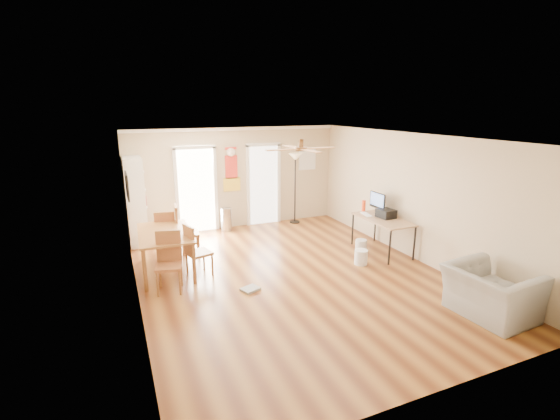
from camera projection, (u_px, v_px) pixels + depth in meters
name	position (u px, v px, depth m)	size (l,w,h in m)	color
floor	(292.00, 276.00, 7.52)	(7.00, 7.00, 0.00)	brown
ceiling	(294.00, 137.00, 6.85)	(5.50, 7.00, 0.00)	silver
wall_back	(236.00, 178.00, 10.29)	(5.50, 0.04, 2.60)	beige
wall_front	(437.00, 290.00, 4.08)	(5.50, 0.04, 2.60)	beige
wall_left	(132.00, 228.00, 6.14)	(0.04, 7.00, 2.60)	beige
wall_right	(413.00, 196.00, 8.23)	(0.04, 7.00, 2.60)	beige
crown_molding	(294.00, 140.00, 6.86)	(5.50, 7.00, 0.08)	white
kitchen_doorway	(196.00, 191.00, 9.95)	(0.90, 0.10, 2.10)	white
bathroom_doorway	(263.00, 185.00, 10.63)	(0.80, 0.10, 2.10)	white
wall_decal	(231.00, 169.00, 10.16)	(0.46, 0.03, 1.10)	red
ac_grille	(307.00, 159.00, 10.95)	(0.50, 0.04, 0.60)	white
framed_poster	(127.00, 186.00, 7.29)	(0.04, 0.66, 0.48)	black
ceiling_fan	(301.00, 149.00, 6.63)	(1.24, 1.24, 0.20)	#593819
bookshelf	(135.00, 201.00, 9.11)	(0.40, 0.91, 2.02)	silver
dining_table	(166.00, 252.00, 7.63)	(0.96, 1.60, 0.80)	#A96E36
dining_chair_right_a	(188.00, 231.00, 8.41)	(0.46, 0.46, 1.12)	olive
dining_chair_right_b	(199.00, 250.00, 7.44)	(0.41, 0.41, 1.00)	brown
dining_chair_near	(169.00, 263.00, 6.78)	(0.43, 0.43, 1.04)	#A15C34
dining_chair_far	(166.00, 233.00, 8.46)	(0.41, 0.41, 1.00)	#A15E34
trash_can	(226.00, 219.00, 10.16)	(0.28, 0.28, 0.60)	#AEAEB0
torchiere_lamp	(295.00, 189.00, 10.71)	(0.36, 0.36, 1.90)	black
computer_desk	(382.00, 235.00, 8.67)	(0.71, 1.42, 0.76)	tan
imac	(377.00, 203.00, 8.91)	(0.07, 0.52, 0.49)	black
keyboard	(366.00, 214.00, 8.89)	(0.13, 0.41, 0.02)	white
printer	(386.00, 213.00, 8.63)	(0.31, 0.36, 0.19)	black
orange_bottle	(364.00, 206.00, 9.11)	(0.09, 0.09, 0.27)	#EF4015
wastebasket_a	(361.00, 246.00, 8.69)	(0.25, 0.25, 0.29)	silver
wastebasket_b	(361.00, 257.00, 8.04)	(0.26, 0.26, 0.30)	white
floor_cloth	(250.00, 289.00, 6.93)	(0.30, 0.24, 0.04)	gray
armchair	(491.00, 293.00, 6.01)	(1.17, 1.02, 0.76)	gray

